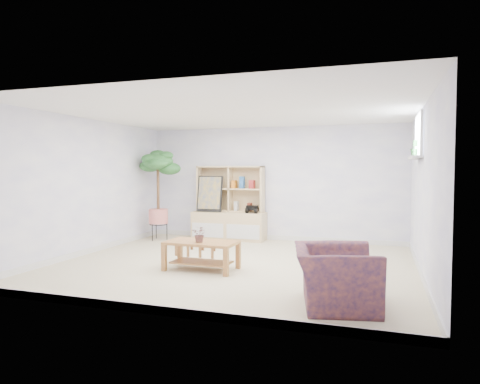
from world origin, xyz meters
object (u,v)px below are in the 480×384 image
(coffee_table, at_px, (202,256))
(armchair, at_px, (335,273))
(floor_tree, at_px, (158,195))
(storage_unit, at_px, (229,203))

(coffee_table, height_order, armchair, armchair)
(floor_tree, bearing_deg, coffee_table, -48.76)
(coffee_table, distance_m, armchair, 2.35)
(coffee_table, relative_size, armchair, 1.05)
(storage_unit, relative_size, floor_tree, 0.82)
(storage_unit, height_order, coffee_table, storage_unit)
(storage_unit, bearing_deg, armchair, -55.90)
(armchair, bearing_deg, coffee_table, 49.70)
(armchair, bearing_deg, floor_tree, 38.17)
(armchair, bearing_deg, storage_unit, 21.96)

